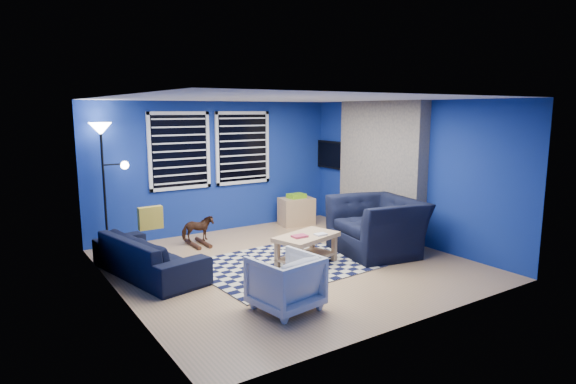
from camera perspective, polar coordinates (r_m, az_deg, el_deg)
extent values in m
plane|color=tan|center=(7.48, 0.05, -8.51)|extent=(5.00, 5.00, 0.00)
plane|color=white|center=(7.11, 0.06, 11.02)|extent=(5.00, 5.00, 0.00)
plane|color=navy|center=(9.36, -8.41, 2.93)|extent=(5.00, 0.00, 5.00)
plane|color=navy|center=(6.19, -19.65, -0.98)|extent=(0.00, 5.00, 5.00)
plane|color=navy|center=(8.80, 13.79, 2.33)|extent=(0.00, 5.00, 5.00)
cube|color=gray|center=(9.05, 10.91, 2.63)|extent=(0.26, 2.00, 2.50)
cube|color=black|center=(9.11, 10.10, -3.05)|extent=(0.04, 0.70, 0.60)
cube|color=gray|center=(9.10, 9.44, -5.06)|extent=(0.50, 1.20, 0.08)
cube|color=black|center=(9.01, -12.75, 4.78)|extent=(1.05, 0.02, 1.30)
cube|color=white|center=(8.98, -12.89, 9.10)|extent=(1.17, 0.05, 0.06)
cube|color=white|center=(9.09, -12.57, 0.50)|extent=(1.17, 0.05, 0.06)
cube|color=black|center=(9.55, -5.41, 5.23)|extent=(1.05, 0.02, 1.30)
cube|color=white|center=(9.51, -5.45, 9.32)|extent=(1.17, 0.05, 0.06)
cube|color=white|center=(9.62, -5.32, 1.19)|extent=(1.17, 0.05, 0.06)
cube|color=black|center=(10.21, 5.38, 4.39)|extent=(0.06, 1.00, 0.58)
cube|color=black|center=(10.19, 5.23, 4.39)|extent=(0.01, 0.92, 0.50)
cube|color=black|center=(7.41, -0.69, -8.61)|extent=(2.61, 2.14, 0.02)
imported|color=black|center=(7.20, -16.17, -7.19)|extent=(2.12, 1.18, 0.58)
imported|color=black|center=(8.06, 10.53, -3.99)|extent=(1.58, 1.44, 0.90)
imported|color=gray|center=(5.77, -0.32, -10.63)|extent=(0.81, 0.83, 0.67)
imported|color=#472C17|center=(8.53, -10.65, -4.30)|extent=(0.36, 0.58, 0.45)
cube|color=tan|center=(7.31, 2.21, -5.35)|extent=(1.11, 0.82, 0.07)
cube|color=tan|center=(7.40, 2.19, -7.65)|extent=(1.00, 0.71, 0.03)
cube|color=#A8304C|center=(7.16, 1.39, -5.26)|extent=(0.26, 0.21, 0.03)
cube|color=silver|center=(7.29, 3.88, -5.03)|extent=(0.21, 0.17, 0.03)
cube|color=tan|center=(6.97, 0.44, -8.06)|extent=(0.08, 0.08, 0.40)
cube|color=tan|center=(7.45, 5.82, -6.94)|extent=(0.08, 0.08, 0.40)
cube|color=tan|center=(7.33, -1.49, -7.18)|extent=(0.08, 0.08, 0.40)
cube|color=tan|center=(7.78, 3.77, -6.19)|extent=(0.08, 0.08, 0.40)
cube|color=tan|center=(9.88, 1.00, -2.32)|extent=(0.73, 0.54, 0.56)
cube|color=black|center=(9.88, 1.00, -2.32)|extent=(0.63, 0.48, 0.45)
cube|color=#79C517|center=(9.82, 1.01, -0.46)|extent=(0.37, 0.31, 0.09)
cylinder|color=black|center=(8.68, -20.53, -6.43)|extent=(0.27, 0.27, 0.03)
cylinder|color=black|center=(8.47, -20.92, 0.03)|extent=(0.04, 0.04, 1.99)
cone|color=white|center=(8.37, -21.35, 6.99)|extent=(0.36, 0.36, 0.20)
sphere|color=white|center=(8.44, -18.79, 3.03)|extent=(0.13, 0.13, 0.13)
cube|color=gold|center=(7.43, -15.99, -2.98)|extent=(0.36, 0.11, 0.34)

